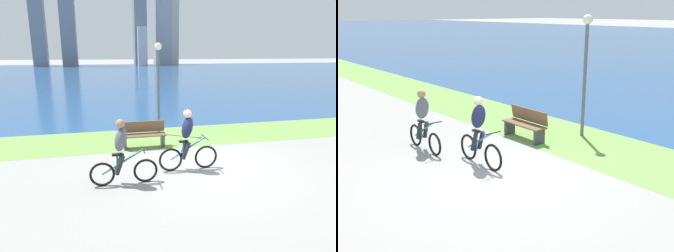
{
  "view_description": "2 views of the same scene",
  "coord_description": "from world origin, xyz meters",
  "views": [
    {
      "loc": [
        -2.93,
        -7.4,
        3.15
      ],
      "look_at": [
        -1.0,
        0.74,
        1.06
      ],
      "focal_mm": 31.23,
      "sensor_mm": 36.0,
      "label": 1
    },
    {
      "loc": [
        7.07,
        -5.57,
        3.63
      ],
      "look_at": [
        -0.24,
        0.37,
        0.98
      ],
      "focal_mm": 43.94,
      "sensor_mm": 36.0,
      "label": 2
    }
  ],
  "objects": [
    {
      "name": "cyclist_trailing",
      "position": [
        -2.47,
        -0.65,
        0.83
      ],
      "size": [
        1.67,
        0.52,
        1.65
      ],
      "color": "black",
      "rests_on": "ground"
    },
    {
      "name": "grass_strip_bayside",
      "position": [
        0.0,
        3.19,
        0.0
      ],
      "size": [
        120.0,
        2.83,
        0.01
      ],
      "primitive_type": "cube",
      "color": "#6B9947",
      "rests_on": "ground"
    },
    {
      "name": "lamppost_tall",
      "position": [
        -0.69,
        3.68,
        2.35
      ],
      "size": [
        0.28,
        0.28,
        3.54
      ],
      "color": "#595960",
      "rests_on": "ground"
    },
    {
      "name": "cyclist_lead",
      "position": [
        -0.66,
        -0.12,
        0.84
      ],
      "size": [
        1.68,
        0.52,
        1.7
      ],
      "color": "black",
      "rests_on": "ground"
    },
    {
      "name": "ground_plane",
      "position": [
        0.0,
        0.0,
        0.0
      ],
      "size": [
        300.0,
        300.0,
        0.0
      ],
      "primitive_type": "plane",
      "color": "gray"
    },
    {
      "name": "bench_near_path",
      "position": [
        -1.52,
        2.15,
        0.45
      ],
      "size": [
        1.5,
        0.47,
        0.9
      ],
      "color": "brown",
      "rests_on": "ground"
    }
  ]
}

